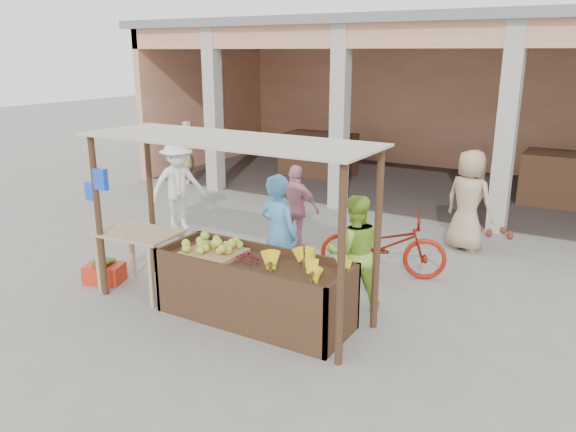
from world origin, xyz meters
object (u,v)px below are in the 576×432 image
Objects in this scene: fruit_stall at (255,291)px; motorcycle at (383,243)px; side_table at (139,241)px; vendor_blue at (279,231)px; vendor_green at (354,249)px; red_crate at (105,273)px.

motorcycle is at bearing 68.72° from fruit_stall.
vendor_blue is (1.77, 1.00, 0.17)m from side_table.
vendor_blue is at bearing -29.03° from vendor_green.
vendor_blue reaches higher than fruit_stall.
side_table is at bearing -13.41° from vendor_green.
fruit_stall is 2.72m from red_crate.
vendor_green is at bearing 164.07° from motorcycle.
vendor_blue is at bearing 24.79° from side_table.
vendor_green reaches higher than side_table.
motorcycle is (1.08, 1.38, -0.42)m from vendor_blue.
side_table is at bearing -16.19° from red_crate.
vendor_blue is at bearing 122.97° from motorcycle.
vendor_blue is at bearing 101.56° from fruit_stall.
motorcycle is at bearing 13.46° from red_crate.
vendor_blue is 1.16m from vendor_green.
fruit_stall is at bearing 12.67° from vendor_green.
side_table is 3.12m from vendor_green.
motorcycle is (0.90, 2.30, 0.14)m from fruit_stall.
vendor_green is at bearing 16.03° from side_table.
side_table is 0.58× the size of motorcycle.
red_crate is at bearing 34.23° from vendor_blue.
red_crate is at bearing 105.24° from motorcycle.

